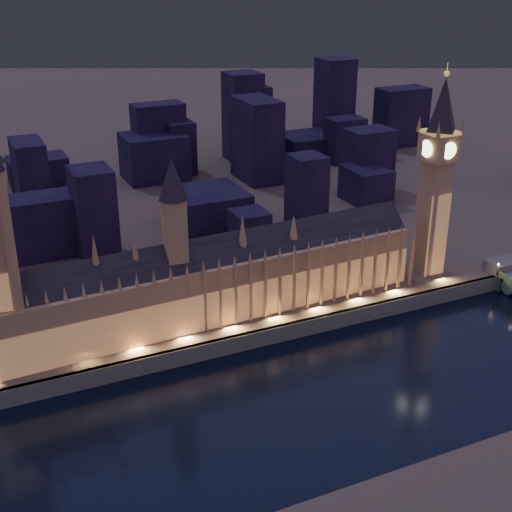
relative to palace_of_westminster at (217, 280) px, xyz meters
name	(u,v)px	position (x,y,z in m)	size (l,w,h in m)	color
ground_plane	(302,393)	(11.33, -61.74, -26.37)	(2000.00, 2000.00, 0.00)	black
north_bank	(58,121)	(11.33, 458.26, -22.37)	(2000.00, 960.00, 8.00)	#3D452C
embankment_wall	(259,338)	(11.33, -20.74, -22.37)	(2000.00, 2.50, 8.00)	#415850
palace_of_westminster	(217,280)	(0.00, 0.00, 0.00)	(202.00, 29.31, 78.00)	#9E774A
elizabeth_tower	(438,161)	(119.33, 0.18, 41.64)	(18.00, 18.00, 107.67)	#9E774A
city_backdrop	(179,158)	(46.09, 184.83, 4.45)	(492.03, 215.63, 74.40)	black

